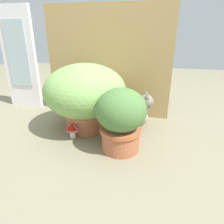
# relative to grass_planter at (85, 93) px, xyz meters

# --- Properties ---
(ground_plane) EXTENTS (6.00, 6.00, 0.00)m
(ground_plane) POSITION_rel_grass_planter_xyz_m (0.14, -0.13, -0.28)
(ground_plane) COLOR gray
(cardboard_backdrop) EXTENTS (1.07, 0.03, 0.92)m
(cardboard_backdrop) POSITION_rel_grass_planter_xyz_m (0.09, 0.34, 0.18)
(cardboard_backdrop) COLOR tan
(cardboard_backdrop) RESTS_ON ground
(window_panel_white) EXTENTS (0.33, 0.05, 0.93)m
(window_panel_white) POSITION_rel_grass_planter_xyz_m (-0.77, 0.35, 0.18)
(window_panel_white) COLOR white
(window_panel_white) RESTS_ON ground
(grass_planter) EXTENTS (0.60, 0.60, 0.50)m
(grass_planter) POSITION_rel_grass_planter_xyz_m (0.00, 0.00, 0.00)
(grass_planter) COLOR #B0643F
(grass_planter) RESTS_ON ground
(leafy_planter) EXTENTS (0.32, 0.32, 0.41)m
(leafy_planter) POSITION_rel_grass_planter_xyz_m (0.32, -0.24, -0.06)
(leafy_planter) COLOR #B4623E
(leafy_planter) RESTS_ON ground
(cat) EXTENTS (0.39, 0.23, 0.32)m
(cat) POSITION_rel_grass_planter_xyz_m (0.36, 0.06, -0.16)
(cat) COLOR slate
(cat) RESTS_ON ground
(mushroom_ornament_pink) EXTENTS (0.10, 0.10, 0.11)m
(mushroom_ornament_pink) POSITION_rel_grass_planter_xyz_m (-0.04, -0.17, -0.21)
(mushroom_ornament_pink) COLOR #EEE7C3
(mushroom_ornament_pink) RESTS_ON ground
(mushroom_ornament_red) EXTENTS (0.09, 0.09, 0.11)m
(mushroom_ornament_red) POSITION_rel_grass_planter_xyz_m (-0.05, -0.18, -0.20)
(mushroom_ornament_red) COLOR silver
(mushroom_ornament_red) RESTS_ON ground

